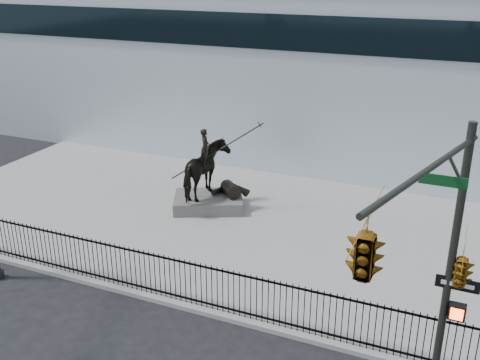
% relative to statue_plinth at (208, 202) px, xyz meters
% --- Properties ---
extents(ground, '(120.00, 120.00, 0.00)m').
position_rel_statue_plinth_xyz_m(ground, '(2.93, -7.92, -0.42)').
color(ground, black).
rests_on(ground, ground).
extents(plaza, '(30.00, 12.00, 0.15)m').
position_rel_statue_plinth_xyz_m(plaza, '(2.93, -0.92, -0.34)').
color(plaza, gray).
rests_on(plaza, ground).
extents(building, '(44.00, 14.00, 9.00)m').
position_rel_statue_plinth_xyz_m(building, '(2.93, 12.08, 4.08)').
color(building, silver).
rests_on(building, ground).
extents(picket_fence, '(22.10, 0.10, 1.50)m').
position_rel_statue_plinth_xyz_m(picket_fence, '(2.93, -6.67, 0.48)').
color(picket_fence, black).
rests_on(picket_fence, plaza).
extents(statue_plinth, '(3.43, 2.99, 0.54)m').
position_rel_statue_plinth_xyz_m(statue_plinth, '(0.00, 0.00, 0.00)').
color(statue_plinth, '#575450').
rests_on(statue_plinth, plaza).
extents(equestrian_statue, '(3.36, 2.87, 3.12)m').
position_rel_statue_plinth_xyz_m(equestrian_statue, '(0.05, 0.02, 1.40)').
color(equestrian_statue, black).
rests_on(equestrian_statue, statue_plinth).
extents(traffic_signal_right, '(2.17, 6.86, 7.00)m').
position_rel_statue_plinth_xyz_m(traffic_signal_right, '(9.39, -9.93, 4.43)').
color(traffic_signal_right, '#252822').
rests_on(traffic_signal_right, ground).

